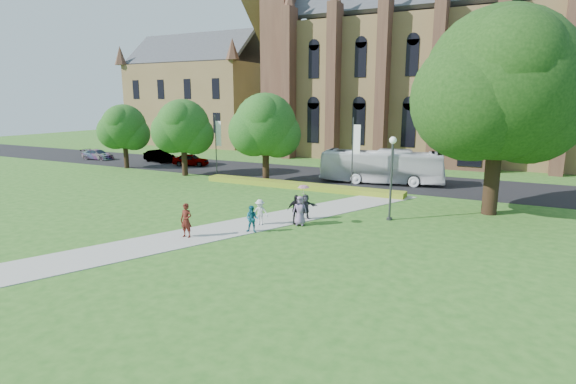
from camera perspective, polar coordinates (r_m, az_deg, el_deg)
The scene contains 24 objects.
ground at distance 26.24m, azimuth -7.11°, elevation -4.91°, with size 160.00×160.00×0.00m, color #295D1B.
road at distance 43.82m, azimuth 7.62°, elevation 1.80°, with size 160.00×10.00×0.02m, color black.
footpath at distance 27.04m, azimuth -5.93°, elevation -4.34°, with size 3.20×30.00×0.04m, color #B2B2A8.
flower_hedge at distance 38.33m, azimuth 1.42°, elevation 0.81°, with size 18.00×1.40×0.45m, color #A9AA22.
cathedral at distance 60.91m, azimuth 23.82°, elevation 15.95°, with size 52.60×18.25×28.00m.
building_west at distance 79.16m, azimuth -10.87°, elevation 12.76°, with size 22.00×14.00×18.30m.
streetlamp at distance 28.40m, azimuth 13.03°, elevation 2.96°, with size 0.44×0.44×5.24m.
large_tree at distance 31.82m, azimuth 25.39°, elevation 12.23°, with size 9.60×9.60×13.20m.
street_tree_0 at distance 45.47m, azimuth -13.20°, elevation 8.13°, with size 5.20×5.20×7.50m.
street_tree_1 at distance 40.71m, azimuth -2.89°, elevation 8.53°, with size 5.60×5.60×8.05m.
street_tree_2 at distance 52.41m, azimuth -20.12°, elevation 7.78°, with size 4.80×4.80×6.95m.
banner_pole_0 at distance 38.17m, azimuth 8.36°, elevation 5.45°, with size 0.70×0.10×6.00m.
banner_pole_1 at distance 44.62m, azimuth -9.03°, elevation 6.32°, with size 0.70×0.10×6.00m.
tour_coach at distance 41.23m, azimuth 11.80°, elevation 3.20°, with size 2.56×10.93×3.04m, color silver.
car_0 at distance 52.42m, azimuth -12.25°, elevation 4.03°, with size 1.63×4.05×1.38m, color gray.
car_1 at distance 56.33m, azimuth -16.03°, elevation 4.40°, with size 1.55×4.44×1.46m, color gray.
car_2 at distance 61.53m, azimuth -23.01°, elevation 4.41°, with size 1.75×4.31×1.25m, color gray.
pedestrian_0 at distance 25.15m, azimuth -12.80°, elevation -3.53°, with size 0.69×0.45×1.88m, color #4E1911.
pedestrian_1 at distance 25.55m, azimuth -4.58°, elevation -3.43°, with size 0.75×0.58×1.54m, color #186278.
pedestrian_2 at distance 26.98m, azimuth -3.58°, elevation -2.58°, with size 1.01×0.58×1.56m, color silver.
pedestrian_3 at distance 27.17m, azimuth 0.99°, elevation -2.21°, with size 1.05×0.44×1.79m, color black.
pedestrian_4 at distance 26.88m, azimuth 1.52°, elevation -2.38°, with size 0.87×0.56×1.77m, color slate.
pedestrian_5 at distance 28.27m, azimuth 2.25°, elevation -1.87°, with size 1.47×0.47×1.58m, color #2A2A33.
parasol at distance 26.63m, azimuth 1.98°, elevation 0.10°, with size 0.67×0.67×0.59m, color #C38A97.
Camera 1 is at (14.17, -20.79, 7.46)m, focal length 28.00 mm.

